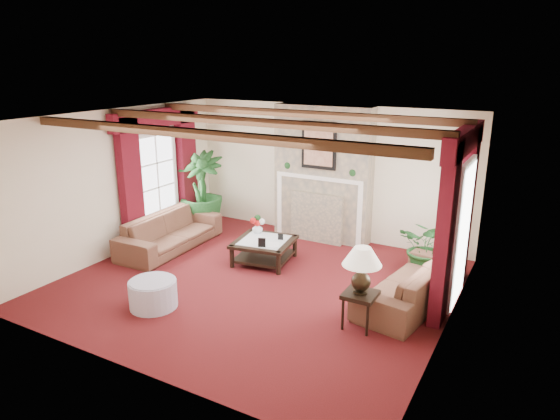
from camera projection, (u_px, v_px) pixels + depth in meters
The scene contains 23 objects.
floor at pixel (257, 283), 8.21m from camera, with size 6.00×6.00×0.00m, color #3E0B0B.
ceiling at pixel (254, 118), 7.43m from camera, with size 6.00×6.00×0.00m, color white.
back_wall at pixel (327, 172), 10.12m from camera, with size 6.00×0.02×2.70m, color beige.
left_wall at pixel (118, 183), 9.21m from camera, with size 0.02×5.50×2.70m, color beige.
right_wall at pixel (454, 236), 6.43m from camera, with size 0.02×5.50×2.70m, color beige.
ceiling_beams at pixel (255, 122), 7.45m from camera, with size 6.00×3.00×0.12m, color #3A2412, non-canonical shape.
fireplace at pixel (325, 105), 9.56m from camera, with size 2.00×0.52×2.70m, color tan, non-canonical shape.
french_door_left at pixel (154, 134), 9.81m from camera, with size 0.10×1.10×2.16m, color white, non-canonical shape.
french_door_right at pixel (471, 163), 7.05m from camera, with size 0.10×1.10×2.16m, color white, non-canonical shape.
curtains_left at pixel (156, 113), 9.64m from camera, with size 0.20×2.40×2.55m, color #4B0A12, non-canonical shape.
curtains_right at pixel (466, 133), 6.98m from camera, with size 0.20×2.40×2.55m, color #4B0A12, non-canonical shape.
sofa_left at pixel (170, 226), 9.63m from camera, with size 0.74×2.30×0.89m, color #360E17.
sofa_right at pixel (411, 276), 7.46m from camera, with size 1.00×2.30×0.87m, color #360E17.
potted_palm at pixel (202, 207), 10.79m from camera, with size 1.45×1.89×0.94m, color black.
small_plant at pixel (427, 254), 8.40m from camera, with size 1.12×1.19×0.78m, color black.
coffee_table at pixel (264, 251), 9.04m from camera, with size 1.01×1.01×0.41m, color black, non-canonical shape.
side_table at pixel (360, 310), 6.81m from camera, with size 0.44×0.44×0.51m, color black, non-canonical shape.
ottoman at pixel (153, 294), 7.38m from camera, with size 0.71×0.71×0.41m, color #A7A2B7.
table_lamp at pixel (362, 270), 6.64m from camera, with size 0.53×0.53×0.67m, color black, non-canonical shape.
flower_vase at pixel (257, 228), 9.32m from camera, with size 0.26×0.26×0.20m, color silver.
book at pixel (268, 238), 8.68m from camera, with size 0.19×0.11×0.27m, color black.
photo_frame_a at pixel (262, 243), 8.61m from camera, with size 0.13×0.02×0.18m, color black, non-canonical shape.
photo_frame_b at pixel (281, 237), 8.97m from camera, with size 0.10×0.02×0.12m, color black, non-canonical shape.
Camera 1 is at (3.98, -6.38, 3.53)m, focal length 32.00 mm.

